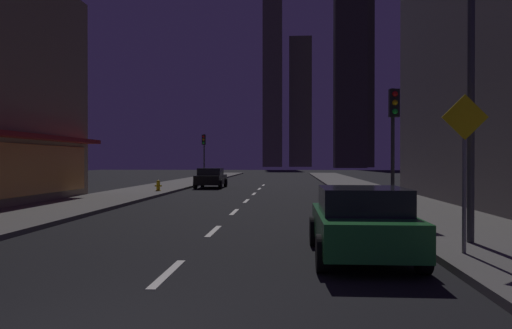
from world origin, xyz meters
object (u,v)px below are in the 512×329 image
object	(u,v)px
street_lamp_right	(434,24)
pedestrian_crossing_sign	(465,159)
fire_hydrant_far_left	(158,186)
traffic_light_far_left	(204,147)
traffic_light_near_right	(394,124)
car_parked_near	(361,222)
car_parked_far	(211,178)

from	to	relation	value
street_lamp_right	pedestrian_crossing_sign	size ratio (longest dim) A/B	2.09
fire_hydrant_far_left	traffic_light_far_left	distance (m)	14.04
traffic_light_near_right	fire_hydrant_far_left	bearing A→B (deg)	130.41
fire_hydrant_far_left	street_lamp_right	distance (m)	21.98
street_lamp_right	traffic_light_near_right	bearing A→B (deg)	88.59
car_parked_near	traffic_light_far_left	size ratio (longest dim) A/B	1.01
pedestrian_crossing_sign	traffic_light_far_left	bearing A→B (deg)	108.38
car_parked_far	traffic_light_far_left	size ratio (longest dim) A/B	1.01
traffic_light_far_left	traffic_light_near_right	bearing A→B (deg)	-67.95
fire_hydrant_far_left	traffic_light_near_right	xyz separation A→B (m)	(11.40, -13.39, 2.74)
traffic_light_near_right	traffic_light_far_left	world-z (taller)	same
traffic_light_far_left	pedestrian_crossing_sign	distance (m)	35.22
traffic_light_near_right	pedestrian_crossing_sign	world-z (taller)	traffic_light_near_right
car_parked_near	street_lamp_right	world-z (taller)	street_lamp_right
car_parked_far	traffic_light_near_right	world-z (taller)	traffic_light_near_right
traffic_light_near_right	pedestrian_crossing_sign	bearing A→B (deg)	-89.08
car_parked_near	pedestrian_crossing_sign	world-z (taller)	pedestrian_crossing_sign
fire_hydrant_far_left	car_parked_far	bearing A→B (deg)	68.66
car_parked_far	street_lamp_right	size ratio (longest dim) A/B	0.64
car_parked_far	fire_hydrant_far_left	size ratio (longest dim) A/B	6.48
traffic_light_near_right	traffic_light_far_left	xyz separation A→B (m)	(-11.00, 27.16, 0.00)
car_parked_near	street_lamp_right	distance (m)	4.83
car_parked_near	traffic_light_near_right	size ratio (longest dim) A/B	1.01
fire_hydrant_far_left	pedestrian_crossing_sign	size ratio (longest dim) A/B	0.21
traffic_light_far_left	pedestrian_crossing_sign	world-z (taller)	traffic_light_far_left
pedestrian_crossing_sign	traffic_light_near_right	bearing A→B (deg)	90.92
car_parked_far	car_parked_near	bearing A→B (deg)	-74.16
fire_hydrant_far_left	street_lamp_right	bearing A→B (deg)	-58.33
car_parked_far	street_lamp_right	bearing A→B (deg)	-69.62
fire_hydrant_far_left	traffic_light_far_left	bearing A→B (deg)	88.34
pedestrian_crossing_sign	car_parked_far	bearing A→B (deg)	109.82
car_parked_near	street_lamp_right	size ratio (longest dim) A/B	0.64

